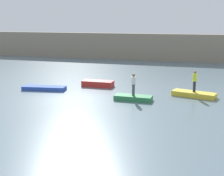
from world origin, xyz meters
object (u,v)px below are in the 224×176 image
(rowboat_yellow, at_px, (194,94))
(person_hiviz_shirt, at_px, (195,80))
(rowboat_blue, at_px, (44,88))
(rowboat_red, at_px, (98,84))
(rowboat_green, at_px, (133,98))
(person_white_shirt, at_px, (133,83))

(rowboat_yellow, height_order, person_hiviz_shirt, person_hiviz_shirt)
(rowboat_blue, bearing_deg, rowboat_yellow, -2.70)
(rowboat_red, bearing_deg, rowboat_green, -43.43)
(rowboat_yellow, bearing_deg, person_hiviz_shirt, 0.00)
(rowboat_green, height_order, person_white_shirt, person_white_shirt)
(rowboat_red, relative_size, rowboat_yellow, 0.83)
(rowboat_green, height_order, person_hiviz_shirt, person_hiviz_shirt)
(rowboat_red, relative_size, person_hiviz_shirt, 1.66)
(rowboat_blue, height_order, person_hiviz_shirt, person_hiviz_shirt)
(rowboat_blue, xyz_separation_m, person_white_shirt, (8.39, -1.28, 1.17))
(rowboat_blue, distance_m, person_hiviz_shirt, 12.97)
(rowboat_blue, bearing_deg, person_white_shirt, -16.93)
(rowboat_yellow, xyz_separation_m, person_hiviz_shirt, (0.00, 0.00, 1.17))
(rowboat_blue, bearing_deg, rowboat_red, 26.12)
(rowboat_red, bearing_deg, person_hiviz_shirt, -9.99)
(rowboat_yellow, distance_m, person_white_shirt, 5.26)
(rowboat_yellow, height_order, person_white_shirt, person_white_shirt)
(rowboat_blue, relative_size, person_white_shirt, 2.23)
(rowboat_yellow, relative_size, person_hiviz_shirt, 2.01)
(person_white_shirt, bearing_deg, rowboat_yellow, 29.47)
(rowboat_red, bearing_deg, person_white_shirt, -43.43)
(rowboat_blue, height_order, person_white_shirt, person_white_shirt)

